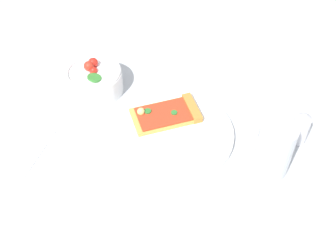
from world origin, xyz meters
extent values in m
plane|color=#B2B7BC|center=(0.00, 0.00, 0.00)|extent=(2.40, 2.40, 0.00)
cylinder|color=white|center=(0.01, 0.02, 0.01)|extent=(0.26, 0.26, 0.01)
cube|color=gold|center=(-0.03, 0.04, 0.02)|extent=(0.14, 0.16, 0.01)
cube|color=#B77A33|center=(0.01, 0.10, 0.02)|extent=(0.08, 0.06, 0.02)
cube|color=red|center=(-0.03, 0.04, 0.02)|extent=(0.13, 0.14, 0.00)
cylinder|color=#2D722D|center=(-0.06, 0.02, 0.03)|extent=(0.02, 0.02, 0.00)
sphere|color=#EAD172|center=(-0.07, 0.01, 0.03)|extent=(0.02, 0.02, 0.02)
cylinder|color=#2D722D|center=(-0.01, 0.06, 0.03)|extent=(0.01, 0.01, 0.00)
cylinder|color=white|center=(-0.22, 0.01, 0.03)|extent=(0.13, 0.13, 0.05)
torus|color=white|center=(-0.22, 0.01, 0.06)|extent=(0.13, 0.13, 0.01)
sphere|color=red|center=(-0.23, 0.03, 0.06)|extent=(0.02, 0.02, 0.02)
sphere|color=red|center=(-0.22, 0.02, 0.06)|extent=(0.02, 0.02, 0.02)
sphere|color=red|center=(-0.23, 0.01, 0.07)|extent=(0.02, 0.02, 0.02)
cylinder|color=#388433|center=(-0.20, 0.00, 0.06)|extent=(0.04, 0.04, 0.01)
cylinder|color=silver|center=(0.22, 0.08, 0.06)|extent=(0.07, 0.07, 0.12)
cylinder|color=#592D0F|center=(0.22, 0.08, 0.05)|extent=(0.06, 0.06, 0.10)
cube|color=white|center=(0.22, 0.07, 0.09)|extent=(0.02, 0.02, 0.02)
cube|color=white|center=(0.21, 0.09, 0.09)|extent=(0.03, 0.03, 0.02)
cube|color=white|center=(-0.21, -0.22, 0.00)|extent=(0.15, 0.17, 0.00)
cylinder|color=silver|center=(0.22, 0.18, 0.03)|extent=(0.03, 0.03, 0.07)
cone|color=silver|center=(0.22, 0.18, 0.07)|extent=(0.03, 0.03, 0.01)
camera|label=1|loc=(0.41, -0.45, 0.69)|focal=46.28mm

